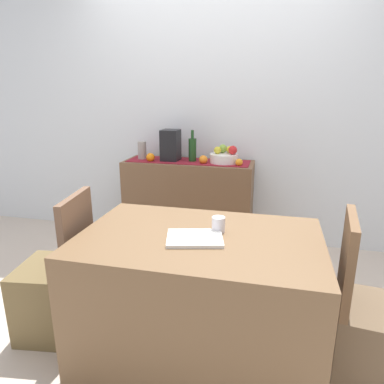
{
  "coord_description": "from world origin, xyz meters",
  "views": [
    {
      "loc": [
        0.56,
        -2.19,
        1.47
      ],
      "look_at": [
        -0.04,
        0.35,
        0.71
      ],
      "focal_mm": 32.58,
      "sensor_mm": 36.0,
      "label": 1
    }
  ],
  "objects_px": {
    "ceramic_vase": "(142,151)",
    "open_book": "(195,238)",
    "fruit_bowl": "(224,158)",
    "dining_table": "(199,298)",
    "coffee_cup": "(218,224)",
    "sideboard_console": "(188,204)",
    "chair_near_window": "(58,293)",
    "coffee_maker": "(171,145)",
    "chair_by_corner": "(372,339)",
    "wine_bottle": "(192,149)"
  },
  "relations": [
    {
      "from": "sideboard_console",
      "to": "open_book",
      "type": "height_order",
      "value": "sideboard_console"
    },
    {
      "from": "coffee_maker",
      "to": "open_book",
      "type": "xyz_separation_m",
      "value": [
        0.58,
        -1.52,
        -0.23
      ]
    },
    {
      "from": "wine_bottle",
      "to": "chair_near_window",
      "type": "distance_m",
      "value": 1.69
    },
    {
      "from": "dining_table",
      "to": "chair_by_corner",
      "type": "xyz_separation_m",
      "value": [
        0.89,
        0.0,
        -0.1
      ]
    },
    {
      "from": "chair_by_corner",
      "to": "sideboard_console",
      "type": "bearing_deg",
      "value": 132.0
    },
    {
      "from": "wine_bottle",
      "to": "chair_near_window",
      "type": "bearing_deg",
      "value": -109.15
    },
    {
      "from": "sideboard_console",
      "to": "coffee_maker",
      "type": "xyz_separation_m",
      "value": [
        -0.17,
        0.0,
        0.56
      ]
    },
    {
      "from": "wine_bottle",
      "to": "coffee_cup",
      "type": "bearing_deg",
      "value": -71.2
    },
    {
      "from": "wine_bottle",
      "to": "ceramic_vase",
      "type": "height_order",
      "value": "wine_bottle"
    },
    {
      "from": "coffee_maker",
      "to": "coffee_cup",
      "type": "height_order",
      "value": "coffee_maker"
    },
    {
      "from": "ceramic_vase",
      "to": "open_book",
      "type": "distance_m",
      "value": 1.76
    },
    {
      "from": "wine_bottle",
      "to": "ceramic_vase",
      "type": "bearing_deg",
      "value": 180.0
    },
    {
      "from": "sideboard_console",
      "to": "fruit_bowl",
      "type": "height_order",
      "value": "fruit_bowl"
    },
    {
      "from": "dining_table",
      "to": "sideboard_console",
      "type": "bearing_deg",
      "value": 106.15
    },
    {
      "from": "coffee_maker",
      "to": "sideboard_console",
      "type": "bearing_deg",
      "value": 0.0
    },
    {
      "from": "coffee_maker",
      "to": "chair_by_corner",
      "type": "bearing_deg",
      "value": -44.52
    },
    {
      "from": "chair_by_corner",
      "to": "coffee_cup",
      "type": "bearing_deg",
      "value": 174.6
    },
    {
      "from": "coffee_maker",
      "to": "dining_table",
      "type": "bearing_deg",
      "value": -67.91
    },
    {
      "from": "fruit_bowl",
      "to": "open_book",
      "type": "distance_m",
      "value": 1.53
    },
    {
      "from": "open_book",
      "to": "coffee_cup",
      "type": "height_order",
      "value": "coffee_cup"
    },
    {
      "from": "sideboard_console",
      "to": "chair_near_window",
      "type": "distance_m",
      "value": 1.54
    },
    {
      "from": "open_book",
      "to": "coffee_cup",
      "type": "bearing_deg",
      "value": 40.03
    },
    {
      "from": "fruit_bowl",
      "to": "dining_table",
      "type": "distance_m",
      "value": 1.55
    },
    {
      "from": "wine_bottle",
      "to": "coffee_maker",
      "type": "bearing_deg",
      "value": 180.0
    },
    {
      "from": "coffee_maker",
      "to": "coffee_cup",
      "type": "relative_size",
      "value": 3.5
    },
    {
      "from": "dining_table",
      "to": "chair_by_corner",
      "type": "height_order",
      "value": "chair_by_corner"
    },
    {
      "from": "chair_by_corner",
      "to": "chair_near_window",
      "type": "bearing_deg",
      "value": 180.0
    },
    {
      "from": "chair_near_window",
      "to": "chair_by_corner",
      "type": "relative_size",
      "value": 1.0
    },
    {
      "from": "fruit_bowl",
      "to": "chair_near_window",
      "type": "bearing_deg",
      "value": -118.77
    },
    {
      "from": "coffee_cup",
      "to": "open_book",
      "type": "bearing_deg",
      "value": -126.25
    },
    {
      "from": "open_book",
      "to": "coffee_cup",
      "type": "xyz_separation_m",
      "value": [
        0.1,
        0.13,
        0.03
      ]
    },
    {
      "from": "fruit_bowl",
      "to": "coffee_cup",
      "type": "relative_size",
      "value": 3.1
    },
    {
      "from": "wine_bottle",
      "to": "coffee_maker",
      "type": "distance_m",
      "value": 0.21
    },
    {
      "from": "coffee_maker",
      "to": "dining_table",
      "type": "distance_m",
      "value": 1.69
    },
    {
      "from": "coffee_maker",
      "to": "ceramic_vase",
      "type": "relative_size",
      "value": 1.7
    },
    {
      "from": "open_book",
      "to": "chair_by_corner",
      "type": "height_order",
      "value": "chair_by_corner"
    },
    {
      "from": "sideboard_console",
      "to": "chair_by_corner",
      "type": "bearing_deg",
      "value": -48.0
    },
    {
      "from": "sideboard_console",
      "to": "coffee_cup",
      "type": "relative_size",
      "value": 14.6
    },
    {
      "from": "wine_bottle",
      "to": "open_book",
      "type": "distance_m",
      "value": 1.58
    },
    {
      "from": "coffee_cup",
      "to": "chair_near_window",
      "type": "height_order",
      "value": "chair_near_window"
    },
    {
      "from": "ceramic_vase",
      "to": "coffee_maker",
      "type": "bearing_deg",
      "value": 0.0
    },
    {
      "from": "chair_by_corner",
      "to": "fruit_bowl",
      "type": "bearing_deg",
      "value": 123.9
    },
    {
      "from": "chair_near_window",
      "to": "dining_table",
      "type": "bearing_deg",
      "value": -0.14
    },
    {
      "from": "coffee_cup",
      "to": "sideboard_console",
      "type": "bearing_deg",
      "value": 110.24
    },
    {
      "from": "coffee_maker",
      "to": "coffee_cup",
      "type": "distance_m",
      "value": 1.56
    },
    {
      "from": "sideboard_console",
      "to": "chair_near_window",
      "type": "bearing_deg",
      "value": -107.78
    },
    {
      "from": "fruit_bowl",
      "to": "coffee_cup",
      "type": "height_order",
      "value": "fruit_bowl"
    },
    {
      "from": "sideboard_console",
      "to": "fruit_bowl",
      "type": "distance_m",
      "value": 0.57
    },
    {
      "from": "sideboard_console",
      "to": "ceramic_vase",
      "type": "xyz_separation_m",
      "value": [
        -0.46,
        0.0,
        0.5
      ]
    },
    {
      "from": "wine_bottle",
      "to": "chair_by_corner",
      "type": "xyz_separation_m",
      "value": [
        1.28,
        -1.46,
        -0.68
      ]
    }
  ]
}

